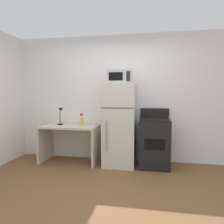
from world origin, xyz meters
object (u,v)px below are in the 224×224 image
desk (70,137)px  oven_range (154,142)px  desk_lamp (61,113)px  microwave (120,77)px  spray_bottle (82,121)px  refrigerator (120,125)px

desk → oven_range: (1.68, 0.02, -0.06)m
desk_lamp → microwave: bearing=-2.4°
spray_bottle → microwave: (0.77, -0.03, 0.86)m
desk_lamp → refrigerator: refrigerator is taller
refrigerator → microwave: 0.92m
desk_lamp → refrigerator: size_ratio=0.22×
desk_lamp → refrigerator: 1.25m
desk → microwave: microwave is taller
oven_range → desk: bearing=-179.2°
refrigerator → oven_range: size_ratio=1.43×
desk → oven_range: oven_range is taller
desk → spray_bottle: bearing=4.5°
spray_bottle → oven_range: bearing=0.2°
desk_lamp → refrigerator: (1.24, -0.03, -0.20)m
desk → desk_lamp: desk_lamp is taller
spray_bottle → refrigerator: refrigerator is taller
microwave → oven_range: size_ratio=0.42×
desk_lamp → microwave: size_ratio=0.77×
microwave → refrigerator: bearing=90.3°
spray_bottle → oven_range: 1.49m
desk_lamp → oven_range: bearing=-0.4°
oven_range → refrigerator: bearing=-178.6°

